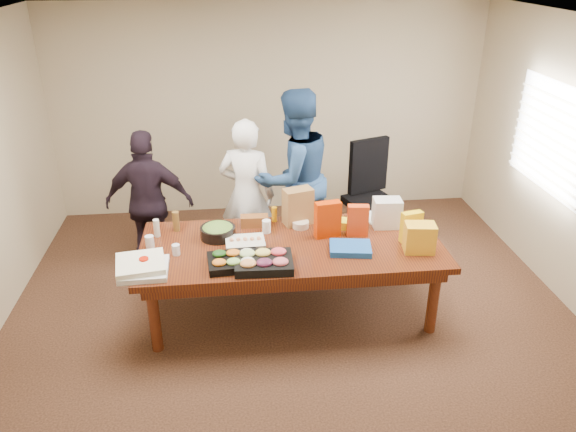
{
  "coord_description": "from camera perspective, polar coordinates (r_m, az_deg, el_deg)",
  "views": [
    {
      "loc": [
        -0.52,
        -4.52,
        3.22
      ],
      "look_at": [
        -0.02,
        0.1,
        0.99
      ],
      "focal_mm": 34.69,
      "sensor_mm": 36.0,
      "label": 1
    }
  ],
  "objects": [
    {
      "name": "wall_front",
      "position": [
        2.8,
        6.48,
        -16.46
      ],
      "size": [
        5.5,
        0.04,
        2.7
      ],
      "primitive_type": "cube",
      "color": "beige",
      "rests_on": "floor"
    },
    {
      "name": "office_chair",
      "position": [
        6.57,
        8.53,
        1.8
      ],
      "size": [
        0.78,
        0.78,
        1.19
      ],
      "primitive_type": "cube",
      "rotation": [
        0.0,
        0.0,
        0.35
      ],
      "color": "black",
      "rests_on": "floor"
    },
    {
      "name": "grocery_bag_yellow",
      "position": [
        5.13,
        13.33,
        -2.18
      ],
      "size": [
        0.29,
        0.22,
        0.27
      ],
      "primitive_type": "cube",
      "rotation": [
        0.0,
        0.0,
        -0.13
      ],
      "color": "yellow",
      "rests_on": "conference_table"
    },
    {
      "name": "kraft_bag",
      "position": [
        5.48,
        1.03,
        1.0
      ],
      "size": [
        0.32,
        0.24,
        0.37
      ],
      "primitive_type": "cube",
      "rotation": [
        0.0,
        0.0,
        0.3
      ],
      "color": "olive",
      "rests_on": "conference_table"
    },
    {
      "name": "red_cup",
      "position": [
        4.91,
        -14.51,
        -4.75
      ],
      "size": [
        0.09,
        0.09,
        0.11
      ],
      "primitive_type": "cylinder",
      "rotation": [
        0.0,
        0.0,
        -0.12
      ],
      "color": "#BE1401",
      "rests_on": "conference_table"
    },
    {
      "name": "sheet_cake",
      "position": [
        5.14,
        -4.4,
        -2.79
      ],
      "size": [
        0.37,
        0.28,
        0.06
      ],
      "primitive_type": "cube",
      "rotation": [
        0.0,
        0.0,
        0.04
      ],
      "color": "silver",
      "rests_on": "conference_table"
    },
    {
      "name": "mustard_bottle",
      "position": [
        5.57,
        -1.41,
        0.18
      ],
      "size": [
        0.07,
        0.07,
        0.15
      ],
      "primitive_type": "cylinder",
      "rotation": [
        0.0,
        0.0,
        0.3
      ],
      "color": "#F59F06",
      "rests_on": "conference_table"
    },
    {
      "name": "plate_a",
      "position": [
        5.67,
        9.44,
        -0.51
      ],
      "size": [
        0.26,
        0.26,
        0.01
      ],
      "primitive_type": "cylinder",
      "rotation": [
        0.0,
        0.0,
        -0.03
      ],
      "color": "white",
      "rests_on": "conference_table"
    },
    {
      "name": "person_center",
      "position": [
        6.02,
        -4.23,
        2.23
      ],
      "size": [
        0.7,
        0.57,
        1.67
      ],
      "primitive_type": "imported",
      "rotation": [
        0.0,
        0.0,
        2.83
      ],
      "color": "white",
      "rests_on": "floor"
    },
    {
      "name": "chip_bag_red",
      "position": [
        5.25,
        4.09,
        -0.35
      ],
      "size": [
        0.26,
        0.14,
        0.35
      ],
      "primitive_type": "cube",
      "rotation": [
        0.0,
        0.0,
        0.17
      ],
      "color": "#CE3000",
      "rests_on": "conference_table"
    },
    {
      "name": "mayo_jar",
      "position": [
        5.36,
        -2.22,
        -1.07
      ],
      "size": [
        0.09,
        0.09,
        0.13
      ],
      "primitive_type": "cylinder",
      "rotation": [
        0.0,
        0.0,
        0.16
      ],
      "color": "white",
      "rests_on": "conference_table"
    },
    {
      "name": "fruit_tray",
      "position": [
        4.81,
        -2.5,
        -4.78
      ],
      "size": [
        0.51,
        0.41,
        0.08
      ],
      "primitive_type": "cube",
      "rotation": [
        0.0,
        0.0,
        -0.04
      ],
      "color": "black",
      "rests_on": "conference_table"
    },
    {
      "name": "person_right",
      "position": [
        6.07,
        0.61,
        3.92
      ],
      "size": [
        1.19,
        1.11,
        1.95
      ],
      "primitive_type": "imported",
      "rotation": [
        0.0,
        0.0,
        3.65
      ],
      "color": "navy",
      "rests_on": "floor"
    },
    {
      "name": "wall_back",
      "position": [
        7.28,
        -1.9,
        10.72
      ],
      "size": [
        5.5,
        0.04,
        2.7
      ],
      "primitive_type": "cube",
      "color": "beige",
      "rests_on": "floor"
    },
    {
      "name": "dip_bowl_a",
      "position": [
        5.47,
        1.3,
        -0.86
      ],
      "size": [
        0.2,
        0.2,
        0.07
      ],
      "primitive_type": "cylinder",
      "rotation": [
        0.0,
        0.0,
        0.26
      ],
      "color": "beige",
      "rests_on": "conference_table"
    },
    {
      "name": "chip_bag_blue",
      "position": [
        5.07,
        6.41,
        -3.31
      ],
      "size": [
        0.41,
        0.33,
        0.06
      ],
      "primitive_type": "cube",
      "rotation": [
        0.0,
        0.0,
        -0.16
      ],
      "color": "#1851AC",
      "rests_on": "conference_table"
    },
    {
      "name": "person_left",
      "position": [
        6.09,
        -14.01,
        1.33
      ],
      "size": [
        0.96,
        0.48,
        1.59
      ],
      "primitive_type": "imported",
      "rotation": [
        0.0,
        0.0,
        3.04
      ],
      "color": "black",
      "rests_on": "floor"
    },
    {
      "name": "pizza_box_lower",
      "position": [
        4.88,
        -14.54,
        -5.34
      ],
      "size": [
        0.41,
        0.41,
        0.05
      ],
      "primitive_type": "cube",
      "rotation": [
        0.0,
        0.0,
        0.03
      ],
      "color": "silver",
      "rests_on": "conference_table"
    },
    {
      "name": "pizza_box_upper",
      "position": [
        4.89,
        -14.89,
        -4.72
      ],
      "size": [
        0.46,
        0.46,
        0.05
      ],
      "primitive_type": "cube",
      "rotation": [
        0.0,
        0.0,
        0.16
      ],
      "color": "white",
      "rests_on": "pizza_box_lower"
    },
    {
      "name": "dressing_bottle",
      "position": [
        5.48,
        -11.41,
        -0.54
      ],
      "size": [
        0.08,
        0.08,
        0.2
      ],
      "primitive_type": "cylinder",
      "rotation": [
        0.0,
        0.0,
        0.29
      ],
      "color": "brown",
      "rests_on": "conference_table"
    },
    {
      "name": "window_blinds",
      "position": [
        6.28,
        25.02,
        7.31
      ],
      "size": [
        0.04,
        1.36,
        1.0
      ],
      "primitive_type": "cube",
      "color": "beige",
      "rests_on": "wall_right"
    },
    {
      "name": "floor",
      "position": [
        5.58,
        0.34,
        -9.77
      ],
      "size": [
        5.5,
        5.0,
        0.02
      ],
      "primitive_type": "cube",
      "color": "#47301E",
      "rests_on": "ground"
    },
    {
      "name": "chip_bag_yellow",
      "position": [
        5.28,
        12.51,
        -1.09
      ],
      "size": [
        0.21,
        0.12,
        0.3
      ],
      "primitive_type": "cube",
      "rotation": [
        0.0,
        0.0,
        0.23
      ],
      "color": "yellow",
      "rests_on": "conference_table"
    },
    {
      "name": "ceiling",
      "position": [
        4.58,
        0.43,
        19.24
      ],
      "size": [
        5.5,
        5.0,
        0.02
      ],
      "primitive_type": "cube",
      "color": "white",
      "rests_on": "wall_back"
    },
    {
      "name": "conference_table",
      "position": [
        5.36,
        0.35,
        -6.41
      ],
      "size": [
        2.8,
        1.2,
        0.75
      ],
      "primitive_type": "cube",
      "color": "#4C1C0F",
      "rests_on": "floor"
    },
    {
      "name": "ranch_bottle",
      "position": [
        5.42,
        -13.32,
        -1.21
      ],
      "size": [
        0.06,
        0.06,
        0.17
      ],
      "primitive_type": "cylinder",
      "rotation": [
        0.0,
        0.0,
        0.06
      ],
      "color": "beige",
      "rests_on": "conference_table"
    },
    {
      "name": "salad_bowl",
      "position": [
        5.31,
        -7.21,
        -1.66
      ],
      "size": [
        0.42,
        0.42,
        0.11
      ],
      "primitive_type": "cylinder",
      "rotation": [
        0.0,
        0.0,
        -0.33
      ],
      "color": "black",
      "rests_on": "conference_table"
    },
    {
      "name": "plate_b",
      "position": [
        5.77,
        9.0,
        0.04
      ],
      "size": [
        0.28,
        0.28,
        0.01
      ],
      "primitive_type": "cylinder",
      "rotation": [
        0.0,
        0.0,
        0.26
      ],
      "color": "white",
      "rests_on": "conference_table"
    },
    {
      "name": "banana_bunch",
      "position": [
        5.48,
        6.0,
        -0.82
      ],
      "size": [
        0.28,
        0.21,
        0.08
      ],
      "primitive_type": "cube",
      "rotation": [
        0.0,
        0.0,
        -0.32
      ],
      "color": "yellow",
      "rests_on": "conference_table"
    },
    {
      "name": "bread_loaf",
      "position": [
        5.49,
        -3.46,
        -0.5
      ],
      "size": [
        0.27,
        0.13,
        0.11
      ],
      "primitive_type": "cube",
      "rotation": [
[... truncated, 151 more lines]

